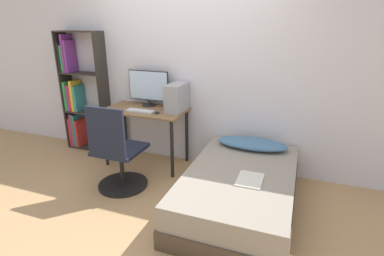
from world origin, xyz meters
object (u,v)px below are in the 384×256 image
Objects in this scene: bookshelf at (78,96)px; bed at (240,189)px; keyboard at (140,111)px; office_chair at (118,158)px; pc_tower at (177,97)px; monitor at (148,87)px.

bed is at bearing -16.22° from bookshelf.
bookshelf is 0.97× the size of bed.
bookshelf is at bearing 163.78° from bed.
keyboard reaches higher than bed.
bookshelf reaches higher than office_chair.
bookshelf reaches higher than bed.
pc_tower is (1.65, -0.09, 0.13)m from bookshelf.
pc_tower is (0.41, 0.80, 0.56)m from office_chair.
pc_tower reaches higher than office_chair.
office_chair is at bearing -35.55° from bookshelf.
pc_tower is at bearing -13.38° from monitor.
pc_tower reaches higher than bed.
monitor is (-0.05, 0.91, 0.64)m from office_chair.
bed is at bearing -18.66° from keyboard.
office_chair is 2.57× the size of pc_tower.
monitor is at bearing 96.35° from keyboard.
office_chair is at bearing -175.09° from bed.
office_chair is 1.77× the size of monitor.
office_chair is 1.11m from monitor.
office_chair reaches higher than keyboard.
keyboard is (-1.42, 0.48, 0.58)m from bed.
bookshelf reaches higher than keyboard.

